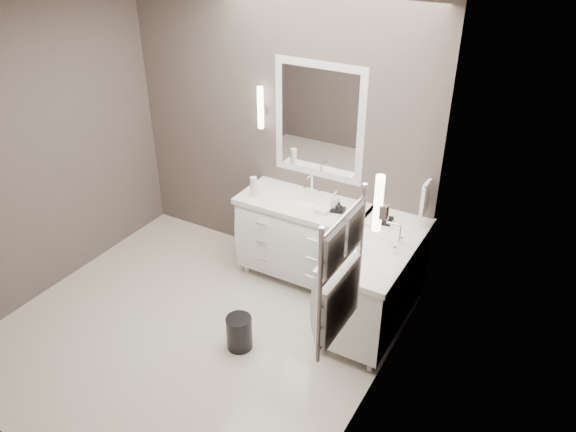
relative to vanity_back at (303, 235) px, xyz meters
The scene contains 21 objects.
floor 1.39m from the vanity_back, 110.17° to the right, with size 3.20×3.00×0.01m, color beige.
ceiling 2.57m from the vanity_back, 110.17° to the right, with size 3.20×3.00×0.01m, color white.
wall_back 1.01m from the vanity_back, 148.11° to the left, with size 3.20×0.01×2.70m, color #514541.
wall_front 2.90m from the vanity_back, 99.36° to the right, with size 3.20×0.01×2.70m, color #514541.
wall_left 2.54m from the vanity_back, 149.20° to the right, with size 0.01×3.00×2.70m, color #514541.
wall_right 1.89m from the vanity_back, 46.69° to the right, with size 0.01×3.00×2.70m, color #514541.
vanity_back is the anchor object (origin of this frame).
vanity_right 0.93m from the vanity_back, 20.38° to the right, with size 0.59×1.24×0.97m.
mirror_back 1.10m from the vanity_back, 90.00° to the left, with size 0.90×0.02×1.10m.
mirror_right 1.62m from the vanity_back, 20.48° to the right, with size 0.02×0.90×1.10m.
sconce_back 1.27m from the vanity_back, 160.98° to the left, with size 0.06×0.06×0.40m.
sconce_right 1.84m from the vanity_back, 43.07° to the right, with size 0.06×0.06×0.40m.
towel_bar_corner 1.26m from the vanity_back, ahead, with size 0.03×0.22×0.30m.
towel_ladder 2.16m from the vanity_back, 55.90° to the right, with size 0.06×0.58×0.90m.
waste_bin 1.20m from the vanity_back, 89.12° to the right, with size 0.22×0.22×0.31m, color black.
amenity_tray_back 0.51m from the vanity_back, ahead, with size 0.15×0.11×0.02m, color black.
amenity_tray_right 0.88m from the vanity_back, ahead, with size 0.11×0.15×0.02m, color black.
water_bottle 0.67m from the vanity_back, 164.55° to the right, with size 0.07×0.07×0.19m, color silver.
soap_bottle_a 0.56m from the vanity_back, ahead, with size 0.07×0.07×0.15m, color white.
soap_bottle_b 0.57m from the vanity_back, ahead, with size 0.07×0.07×0.09m, color black.
soap_bottle_c 0.92m from the vanity_back, ahead, with size 0.05×0.06×0.14m, color white.
Camera 1 is at (2.59, -2.83, 3.34)m, focal length 35.00 mm.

